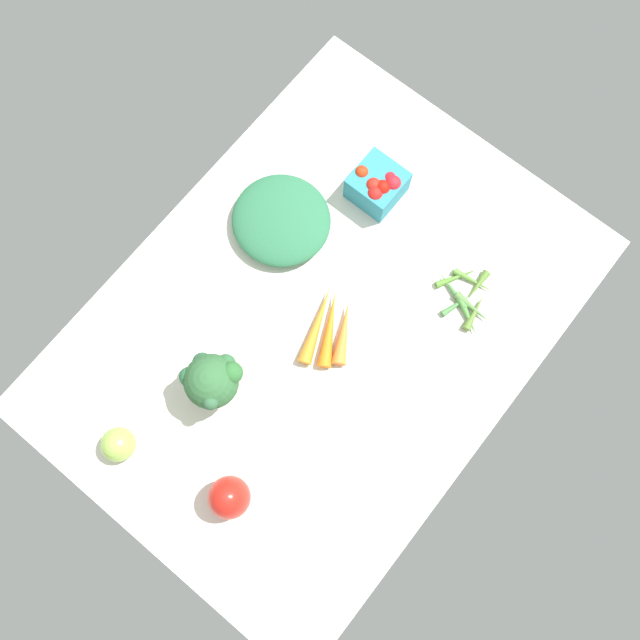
{
  "coord_description": "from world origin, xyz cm",
  "views": [
    {
      "loc": [
        24.07,
        19.42,
        128.29
      ],
      "look_at": [
        0.0,
        0.0,
        4.0
      ],
      "focal_mm": 37.6,
      "sensor_mm": 36.0,
      "label": 1
    }
  ],
  "objects_px": {
    "carrot_bunch": "(329,328)",
    "okra_pile": "(467,298)",
    "bell_pepper_red": "(229,497)",
    "leafy_greens_clump": "(281,220)",
    "broccoli_head": "(212,380)",
    "heirloom_tomato_green": "(118,444)",
    "berry_basket": "(378,185)"
  },
  "relations": [
    {
      "from": "bell_pepper_red",
      "to": "okra_pile",
      "type": "bearing_deg",
      "value": 168.95
    },
    {
      "from": "carrot_bunch",
      "to": "broccoli_head",
      "type": "bearing_deg",
      "value": -22.87
    },
    {
      "from": "carrot_bunch",
      "to": "okra_pile",
      "type": "height_order",
      "value": "carrot_bunch"
    },
    {
      "from": "carrot_bunch",
      "to": "leafy_greens_clump",
      "type": "height_order",
      "value": "leafy_greens_clump"
    },
    {
      "from": "bell_pepper_red",
      "to": "broccoli_head",
      "type": "xyz_separation_m",
      "value": [
        -0.14,
        -0.15,
        0.04
      ]
    },
    {
      "from": "okra_pile",
      "to": "leafy_greens_clump",
      "type": "bearing_deg",
      "value": -74.25
    },
    {
      "from": "okra_pile",
      "to": "broccoli_head",
      "type": "distance_m",
      "value": 0.52
    },
    {
      "from": "heirloom_tomato_green",
      "to": "leafy_greens_clump",
      "type": "bearing_deg",
      "value": -174.52
    },
    {
      "from": "heirloom_tomato_green",
      "to": "broccoli_head",
      "type": "relative_size",
      "value": 0.46
    },
    {
      "from": "berry_basket",
      "to": "carrot_bunch",
      "type": "height_order",
      "value": "berry_basket"
    },
    {
      "from": "carrot_bunch",
      "to": "leafy_greens_clump",
      "type": "bearing_deg",
      "value": -117.57
    },
    {
      "from": "berry_basket",
      "to": "leafy_greens_clump",
      "type": "xyz_separation_m",
      "value": [
        0.17,
        -0.11,
        -0.02
      ]
    },
    {
      "from": "heirloom_tomato_green",
      "to": "carrot_bunch",
      "type": "bearing_deg",
      "value": 158.9
    },
    {
      "from": "carrot_bunch",
      "to": "heirloom_tomato_green",
      "type": "distance_m",
      "value": 0.44
    },
    {
      "from": "broccoli_head",
      "to": "carrot_bunch",
      "type": "bearing_deg",
      "value": 157.13
    },
    {
      "from": "carrot_bunch",
      "to": "heirloom_tomato_green",
      "type": "xyz_separation_m",
      "value": [
        0.41,
        -0.16,
        0.02
      ]
    },
    {
      "from": "leafy_greens_clump",
      "to": "heirloom_tomato_green",
      "type": "bearing_deg",
      "value": 5.48
    },
    {
      "from": "berry_basket",
      "to": "okra_pile",
      "type": "xyz_separation_m",
      "value": [
        0.07,
        0.27,
        -0.03
      ]
    },
    {
      "from": "bell_pepper_red",
      "to": "berry_basket",
      "type": "distance_m",
      "value": 0.66
    },
    {
      "from": "berry_basket",
      "to": "broccoli_head",
      "type": "bearing_deg",
      "value": 1.25
    },
    {
      "from": "leafy_greens_clump",
      "to": "carrot_bunch",
      "type": "bearing_deg",
      "value": 62.43
    },
    {
      "from": "bell_pepper_red",
      "to": "berry_basket",
      "type": "relative_size",
      "value": 1.04
    },
    {
      "from": "okra_pile",
      "to": "heirloom_tomato_green",
      "type": "distance_m",
      "value": 0.71
    },
    {
      "from": "bell_pepper_red",
      "to": "leafy_greens_clump",
      "type": "height_order",
      "value": "bell_pepper_red"
    },
    {
      "from": "heirloom_tomato_green",
      "to": "berry_basket",
      "type": "bearing_deg",
      "value": 175.38
    },
    {
      "from": "broccoli_head",
      "to": "heirloom_tomato_green",
      "type": "bearing_deg",
      "value": -19.05
    },
    {
      "from": "carrot_bunch",
      "to": "okra_pile",
      "type": "bearing_deg",
      "value": 141.64
    },
    {
      "from": "okra_pile",
      "to": "heirloom_tomato_green",
      "type": "relative_size",
      "value": 2.22
    },
    {
      "from": "bell_pepper_red",
      "to": "okra_pile",
      "type": "distance_m",
      "value": 0.58
    },
    {
      "from": "leafy_greens_clump",
      "to": "heirloom_tomato_green",
      "type": "relative_size",
      "value": 3.14
    },
    {
      "from": "bell_pepper_red",
      "to": "okra_pile",
      "type": "xyz_separation_m",
      "value": [
        -0.57,
        0.11,
        -0.04
      ]
    },
    {
      "from": "bell_pepper_red",
      "to": "carrot_bunch",
      "type": "bearing_deg",
      "value": -170.43
    }
  ]
}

